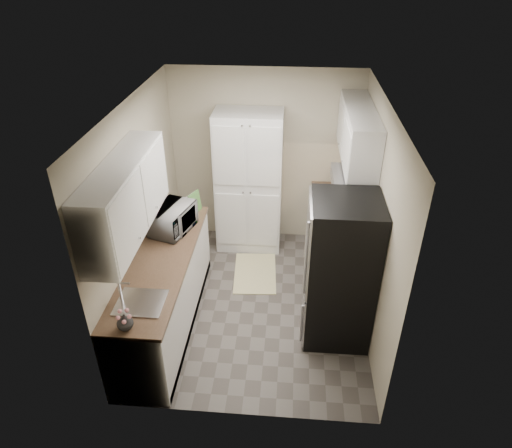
% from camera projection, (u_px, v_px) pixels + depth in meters
% --- Properties ---
extents(ground, '(3.20, 3.20, 0.00)m').
position_uv_depth(ground, '(255.00, 302.00, 5.69)').
color(ground, '#56514C').
rests_on(ground, ground).
extents(room_shell, '(2.64, 3.24, 2.52)m').
position_uv_depth(room_shell, '(254.00, 186.00, 4.83)').
color(room_shell, '#B4AD91').
rests_on(room_shell, ground).
extents(pantry_cabinet, '(0.90, 0.55, 2.00)m').
position_uv_depth(pantry_cabinet, '(249.00, 183.00, 6.30)').
color(pantry_cabinet, silver).
rests_on(pantry_cabinet, ground).
extents(base_cabinet_left, '(0.60, 2.30, 0.88)m').
position_uv_depth(base_cabinet_left, '(165.00, 293.00, 5.17)').
color(base_cabinet_left, silver).
rests_on(base_cabinet_left, ground).
extents(countertop_left, '(0.63, 2.33, 0.04)m').
position_uv_depth(countertop_left, '(161.00, 260.00, 4.93)').
color(countertop_left, brown).
rests_on(countertop_left, base_cabinet_left).
extents(base_cabinet_right, '(0.60, 0.80, 0.88)m').
position_uv_depth(base_cabinet_right, '(333.00, 226.00, 6.40)').
color(base_cabinet_right, silver).
rests_on(base_cabinet_right, ground).
extents(countertop_right, '(0.63, 0.83, 0.04)m').
position_uv_depth(countertop_right, '(336.00, 197.00, 6.16)').
color(countertop_right, brown).
rests_on(countertop_right, base_cabinet_right).
extents(electric_range, '(0.71, 0.78, 1.13)m').
position_uv_depth(electric_range, '(335.00, 256.00, 5.70)').
color(electric_range, '#B7B7BC').
rests_on(electric_range, ground).
extents(refrigerator, '(0.70, 0.72, 1.70)m').
position_uv_depth(refrigerator, '(340.00, 272.00, 4.83)').
color(refrigerator, '#B7B7BC').
rests_on(refrigerator, ground).
extents(microwave, '(0.52, 0.64, 0.31)m').
position_uv_depth(microwave, '(173.00, 219.00, 5.32)').
color(microwave, silver).
rests_on(microwave, countertop_left).
extents(wine_bottle, '(0.08, 0.08, 0.30)m').
position_uv_depth(wine_bottle, '(166.00, 206.00, 5.60)').
color(wine_bottle, black).
rests_on(wine_bottle, countertop_left).
extents(flower_vase, '(0.17, 0.17, 0.15)m').
position_uv_depth(flower_vase, '(125.00, 322.00, 3.98)').
color(flower_vase, silver).
rests_on(flower_vase, countertop_left).
extents(cutting_board, '(0.10, 0.20, 0.27)m').
position_uv_depth(cutting_board, '(195.00, 203.00, 5.70)').
color(cutting_board, '#4D893B').
rests_on(cutting_board, countertop_left).
extents(toaster_oven, '(0.42, 0.47, 0.22)m').
position_uv_depth(toaster_oven, '(344.00, 190.00, 6.04)').
color(toaster_oven, '#B4B4B9').
rests_on(toaster_oven, countertop_right).
extents(fruit_basket, '(0.29, 0.29, 0.11)m').
position_uv_depth(fruit_basket, '(344.00, 178.00, 5.96)').
color(fruit_basket, '#F3A50A').
rests_on(fruit_basket, toaster_oven).
extents(kitchen_mat, '(0.61, 0.92, 0.01)m').
position_uv_depth(kitchen_mat, '(255.00, 273.00, 6.18)').
color(kitchen_mat, beige).
rests_on(kitchen_mat, ground).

